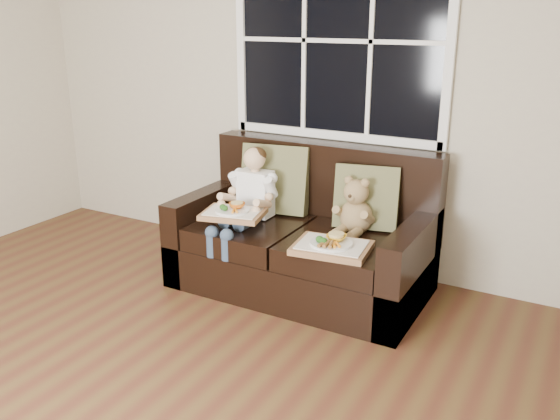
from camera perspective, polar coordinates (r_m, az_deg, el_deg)
The scene contains 8 objects.
window_back at distance 4.26m, azimuth 5.56°, elevation 15.91°, with size 1.62×0.04×1.37m.
loveseat at distance 4.13m, azimuth 2.38°, elevation -3.24°, with size 1.70×0.92×0.96m.
pillow_left at distance 4.27m, azimuth -0.43°, elevation 3.00°, with size 0.52×0.31×0.50m.
pillow_right at distance 4.00m, azimuth 8.33°, elevation 1.23°, with size 0.46×0.28×0.44m.
child at distance 4.10m, azimuth -3.06°, elevation 1.29°, with size 0.34×0.58×0.78m.
teddy_bear at distance 3.92m, azimuth 7.29°, elevation 0.04°, with size 0.23×0.29×0.39m.
tray_left at distance 3.94m, azimuth -4.51°, elevation -0.23°, with size 0.46×0.39×0.09m.
tray_right at distance 3.63m, azimuth 5.02°, elevation -3.47°, with size 0.50×0.40×0.10m.
Camera 1 is at (2.18, -1.41, 1.83)m, focal length 38.00 mm.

